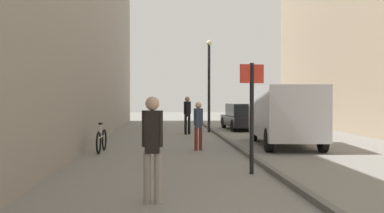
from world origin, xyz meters
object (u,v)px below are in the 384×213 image
object	(u,v)px
lamp_post	(209,80)
delivery_van	(285,114)
parked_car	(243,117)
street_sign_post	(252,108)
pedestrian_main_foreground	(198,123)
pedestrian_mid_block	(187,113)
pedestrian_far_crossing	(152,142)
bicycle_leaning	(101,141)

from	to	relation	value
lamp_post	delivery_van	bearing A→B (deg)	-72.43
parked_car	street_sign_post	xyz separation A→B (m)	(-2.37, -14.50, 0.83)
pedestrian_main_foreground	parked_car	distance (m)	10.27
parked_car	pedestrian_mid_block	bearing A→B (deg)	-138.96
pedestrian_mid_block	parked_car	world-z (taller)	pedestrian_mid_block
pedestrian_far_crossing	delivery_van	distance (m)	9.87
pedestrian_main_foreground	bicycle_leaning	bearing A→B (deg)	173.76
pedestrian_mid_block	delivery_van	xyz separation A→B (m)	(3.32, -5.46, 0.13)
parked_car	street_sign_post	world-z (taller)	street_sign_post
delivery_van	parked_car	bearing A→B (deg)	94.57
pedestrian_main_foreground	bicycle_leaning	xyz separation A→B (m)	(-3.21, -0.31, -0.57)
delivery_van	street_sign_post	xyz separation A→B (m)	(-2.41, -5.94, 0.35)
street_sign_post	pedestrian_main_foreground	bearing A→B (deg)	-93.28
delivery_van	parked_car	distance (m)	8.58
pedestrian_far_crossing	lamp_post	distance (m)	15.72
delivery_van	bicycle_leaning	xyz separation A→B (m)	(-6.51, -1.48, -0.82)
lamp_post	bicycle_leaning	world-z (taller)	lamp_post
pedestrian_main_foreground	pedestrian_mid_block	bearing A→B (deg)	78.52
pedestrian_mid_block	bicycle_leaning	distance (m)	7.68
pedestrian_main_foreground	delivery_van	size ratio (longest dim) A/B	0.29
pedestrian_far_crossing	parked_car	xyz separation A→B (m)	(4.61, 17.27, -0.33)
pedestrian_mid_block	pedestrian_main_foreground	bearing A→B (deg)	-108.18
bicycle_leaning	street_sign_post	bearing A→B (deg)	-45.43
pedestrian_mid_block	street_sign_post	bearing A→B (deg)	-103.81
parked_car	lamp_post	world-z (taller)	lamp_post
street_sign_post	bicycle_leaning	distance (m)	6.16
parked_car	lamp_post	size ratio (longest dim) A/B	0.90
street_sign_post	delivery_van	bearing A→B (deg)	-125.90
delivery_van	lamp_post	world-z (taller)	lamp_post
street_sign_post	parked_car	bearing A→B (deg)	-113.09
pedestrian_mid_block	lamp_post	size ratio (longest dim) A/B	0.39
pedestrian_mid_block	street_sign_post	size ratio (longest dim) A/B	0.71
pedestrian_mid_block	delivery_van	size ratio (longest dim) A/B	0.33
pedestrian_main_foreground	street_sign_post	xyz separation A→B (m)	(0.89, -4.76, 0.60)
delivery_van	parked_car	size ratio (longest dim) A/B	1.32
pedestrian_mid_block	parked_car	xyz separation A→B (m)	(3.27, 3.10, -0.35)
street_sign_post	lamp_post	xyz separation A→B (m)	(0.28, 12.66, 1.18)
pedestrian_mid_block	lamp_post	world-z (taller)	lamp_post
pedestrian_main_foreground	pedestrian_mid_block	xyz separation A→B (m)	(-0.02, 6.64, 0.12)
pedestrian_mid_block	lamp_post	bearing A→B (deg)	28.21
pedestrian_main_foreground	lamp_post	world-z (taller)	lamp_post
pedestrian_mid_block	parked_car	size ratio (longest dim) A/B	0.43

